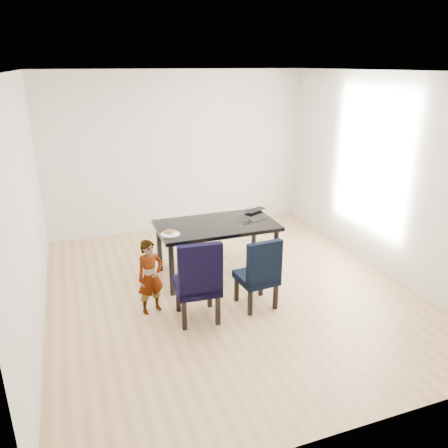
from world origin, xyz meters
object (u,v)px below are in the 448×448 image
object	(u,v)px
chair_left	(197,279)
chair_right	(256,272)
laptop	(253,210)
dining_table	(217,249)
child	(150,277)
plate	(170,234)

from	to	relation	value
chair_left	chair_right	bearing A→B (deg)	7.38
chair_left	laptop	bearing A→B (deg)	51.47
dining_table	chair_right	world-z (taller)	chair_right
chair_right	child	distance (m)	1.25
chair_left	plate	distance (m)	0.85
chair_right	child	world-z (taller)	child
child	laptop	size ratio (longest dim) A/B	2.55
chair_right	chair_left	bearing A→B (deg)	178.13
dining_table	child	size ratio (longest dim) A/B	1.77
child	laptop	distance (m)	2.02
dining_table	plate	distance (m)	0.80
plate	laptop	xyz separation A→B (m)	(1.36, 0.53, 0.01)
dining_table	plate	world-z (taller)	plate
dining_table	chair_right	size ratio (longest dim) A/B	1.78
chair_right	laptop	bearing A→B (deg)	64.14
dining_table	child	bearing A→B (deg)	-147.48
chair_left	plate	xyz separation A→B (m)	(-0.11, 0.80, 0.25)
laptop	chair_right	bearing A→B (deg)	44.10
child	plate	world-z (taller)	child
chair_left	child	size ratio (longest dim) A/B	1.11
plate	laptop	world-z (taller)	laptop
child	dining_table	bearing A→B (deg)	16.53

